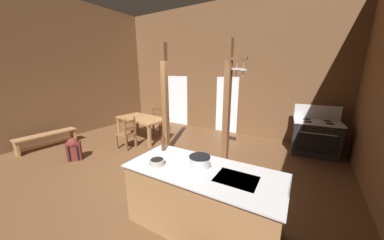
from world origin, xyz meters
The scene contains 17 objects.
ground_plane centered at (0.00, 0.00, -0.05)m, with size 9.00×7.85×0.10m, color brown.
wall_back centered at (0.00, 3.60, 2.30)m, with size 9.00×0.14×4.60m, color brown.
wall_left centered at (-4.17, 0.00, 2.30)m, with size 0.14×7.85×4.60m, color brown.
glazed_door_back_left centered at (-1.85, 3.52, 1.02)m, with size 1.00×0.01×2.05m, color white.
glazed_panel_back_right centered at (0.41, 3.52, 1.02)m, with size 0.84×0.01×2.05m, color white.
kitchen_island centered at (1.88, -1.08, 0.46)m, with size 2.19×1.02×0.93m.
stove_range centered at (3.28, 2.86, 0.48)m, with size 1.21×0.91×1.32m.
support_post_with_pot_rack centered at (1.38, 1.09, 1.56)m, with size 0.52×0.26×2.95m.
support_post_center centered at (-0.32, 0.84, 1.48)m, with size 0.14×0.14×2.95m.
dining_table centered at (-1.70, 1.27, 0.65)m, with size 1.78×1.05×0.74m.
ladderback_chair_near_window centered at (-1.82, 2.27, 0.45)m, with size 0.50×0.50×0.95m.
ladderback_chair_by_post centered at (-1.46, 0.41, 0.45)m, with size 0.47×0.47×0.95m.
bench_along_left_wall centered at (-3.56, -0.82, 0.31)m, with size 0.44×1.59×0.44m.
backpack centered at (-2.01, -0.85, 0.31)m, with size 0.39×0.39×0.60m.
stockpot_on_counter centered at (1.80, -1.02, 1.01)m, with size 0.37×0.30×0.16m.
mixing_bowl_on_counter centered at (1.25, -1.29, 0.97)m, with size 0.22×0.22×0.08m.
bottle_tall_on_counter centered at (0.99, -0.84, 1.06)m, with size 0.07×0.07×0.32m.
Camera 1 is at (3.01, -3.20, 2.24)m, focal length 18.03 mm.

